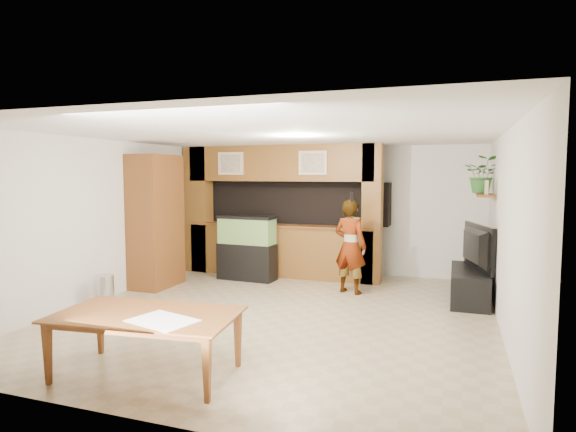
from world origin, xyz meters
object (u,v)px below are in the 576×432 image
at_px(pantry_cabinet, 156,221).
at_px(person, 350,246).
at_px(aquarium, 247,248).
at_px(television, 471,247).
at_px(dining_table, 145,346).

relative_size(pantry_cabinet, person, 1.47).
height_order(aquarium, person, person).
bearing_deg(pantry_cabinet, television, 8.48).
relative_size(aquarium, dining_table, 0.68).
bearing_deg(dining_table, television, 47.03).
bearing_deg(dining_table, pantry_cabinet, 116.75).
height_order(aquarium, dining_table, aquarium).
xyz_separation_m(pantry_cabinet, television, (5.35, 0.80, -0.32)).
bearing_deg(pantry_cabinet, aquarium, 38.36).
height_order(pantry_cabinet, television, pantry_cabinet).
distance_m(aquarium, person, 2.14).
bearing_deg(person, pantry_cabinet, 28.18).
bearing_deg(person, television, -158.92).
distance_m(pantry_cabinet, aquarium, 1.79).
xyz_separation_m(aquarium, dining_table, (0.87, -4.45, -0.29)).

